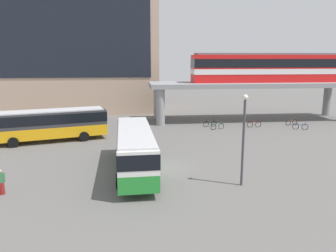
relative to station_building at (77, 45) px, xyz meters
name	(u,v)px	position (x,y,z in m)	size (l,w,h in m)	color
ground_plane	(155,137)	(10.78, -19.91, -10.31)	(120.00, 120.00, 0.00)	#605E5B
station_building	(77,45)	(0.00, 0.00, 0.00)	(24.92, 10.59, 20.62)	tan
elevated_platform	(251,88)	(24.46, -11.04, -5.91)	(27.45, 6.29, 5.16)	gray
train	(266,67)	(26.39, -11.04, -3.19)	(20.07, 2.96, 3.84)	red
bus_main	(135,146)	(8.59, -30.76, -8.32)	(3.03, 11.12, 3.22)	#268C33
bus_secondary	(51,122)	(0.16, -20.57, -8.32)	(11.32, 5.43, 3.22)	orange
bicycle_green	(217,126)	(18.47, -16.72, -9.95)	(1.73, 0.56, 1.04)	black
bicycle_brown	(292,122)	(28.50, -15.15, -9.95)	(1.75, 0.51, 1.04)	black
bicycle_black	(210,124)	(17.95, -15.05, -9.95)	(1.76, 0.45, 1.04)	black
bicycle_red	(254,124)	(23.28, -15.98, -9.95)	(1.79, 0.07, 1.04)	black
bicycle_blue	(300,127)	(28.25, -17.87, -9.95)	(1.72, 0.61, 1.04)	black
pedestrian_walking_across	(1,183)	(0.26, -34.12, -9.56)	(0.47, 0.47, 1.61)	maroon
lamp_post	(244,133)	(15.64, -34.23, -6.70)	(0.36, 0.36, 6.10)	#3F3F44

